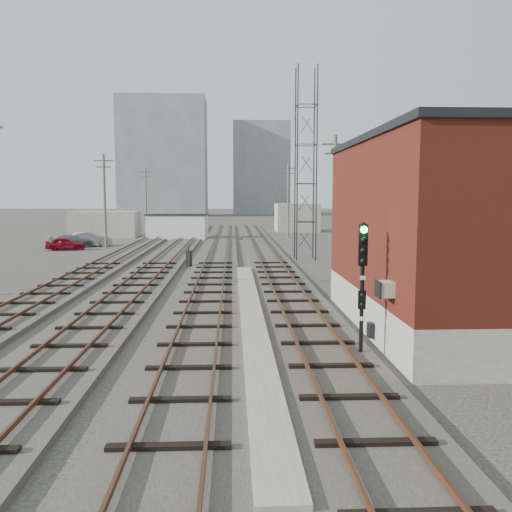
{
  "coord_description": "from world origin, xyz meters",
  "views": [
    {
      "loc": [
        -0.26,
        -7.74,
        4.99
      ],
      "look_at": [
        0.84,
        17.64,
        2.2
      ],
      "focal_mm": 38.0,
      "sensor_mm": 36.0,
      "label": 1
    }
  ],
  "objects": [
    {
      "name": "car_red",
      "position": [
        -15.9,
        43.48,
        0.61
      ],
      "size": [
        3.78,
        2.08,
        1.22
      ],
      "primitive_type": "imported",
      "rotation": [
        0.0,
        0.0,
        1.76
      ],
      "color": "maroon",
      "rests_on": "ground"
    },
    {
      "name": "track_mid_right",
      "position": [
        -1.5,
        39.0,
        0.11
      ],
      "size": [
        3.2,
        90.0,
        0.39
      ],
      "color": "#332D28",
      "rests_on": "ground"
    },
    {
      "name": "car_silver",
      "position": [
        -14.73,
        47.25,
        0.73
      ],
      "size": [
        4.71,
        3.11,
        1.47
      ],
      "primitive_type": "imported",
      "rotation": [
        0.0,
        0.0,
        1.96
      ],
      "color": "#929599",
      "rests_on": "ground"
    },
    {
      "name": "track_left",
      "position": [
        -9.5,
        39.0,
        0.11
      ],
      "size": [
        3.2,
        90.0,
        0.39
      ],
      "color": "#332D28",
      "rests_on": "ground"
    },
    {
      "name": "signal_mast",
      "position": [
        3.7,
        8.46,
        2.5
      ],
      "size": [
        0.4,
        0.42,
        4.21
      ],
      "color": "gray",
      "rests_on": "ground"
    },
    {
      "name": "ground",
      "position": [
        0.0,
        60.0,
        0.0
      ],
      "size": [
        320.0,
        320.0,
        0.0
      ],
      "primitive_type": "plane",
      "color": "#282621",
      "rests_on": "ground"
    },
    {
      "name": "apartment_left",
      "position": [
        -18.0,
        135.0,
        15.0
      ],
      "size": [
        22.0,
        14.0,
        30.0
      ],
      "primitive_type": "cube",
      "color": "gray",
      "rests_on": "ground"
    },
    {
      "name": "platform_curb",
      "position": [
        0.5,
        14.0,
        0.13
      ],
      "size": [
        0.9,
        28.0,
        0.26
      ],
      "primitive_type": "cube",
      "color": "gray",
      "rests_on": "ground"
    },
    {
      "name": "utility_pole_right_b",
      "position": [
        6.5,
        58.0,
        4.8
      ],
      "size": [
        1.8,
        0.24,
        9.0
      ],
      "color": "#595147",
      "rests_on": "ground"
    },
    {
      "name": "shed_right",
      "position": [
        9.0,
        70.0,
        2.0
      ],
      "size": [
        6.0,
        6.0,
        4.0
      ],
      "primitive_type": "cube",
      "color": "gray",
      "rests_on": "ground"
    },
    {
      "name": "track_right",
      "position": [
        2.5,
        39.0,
        0.11
      ],
      "size": [
        3.2,
        90.0,
        0.39
      ],
      "color": "#332D28",
      "rests_on": "ground"
    },
    {
      "name": "track_mid_left",
      "position": [
        -5.5,
        39.0,
        0.11
      ],
      "size": [
        3.2,
        90.0,
        0.39
      ],
      "color": "#332D28",
      "rests_on": "ground"
    },
    {
      "name": "apartment_right",
      "position": [
        8.0,
        150.0,
        13.0
      ],
      "size": [
        16.0,
        12.0,
        26.0
      ],
      "primitive_type": "cube",
      "color": "gray",
      "rests_on": "ground"
    },
    {
      "name": "switch_stand",
      "position": [
        -3.33,
        30.09,
        0.69
      ],
      "size": [
        0.43,
        0.43,
        1.46
      ],
      "rotation": [
        0.0,
        0.0,
        -0.33
      ],
      "color": "black",
      "rests_on": "ground"
    },
    {
      "name": "shed_left",
      "position": [
        -16.0,
        60.0,
        1.6
      ],
      "size": [
        8.0,
        5.0,
        3.2
      ],
      "primitive_type": "cube",
      "color": "gray",
      "rests_on": "ground"
    },
    {
      "name": "utility_pole_left_b",
      "position": [
        -12.5,
        45.0,
        4.8
      ],
      "size": [
        1.8,
        0.24,
        9.0
      ],
      "color": "#595147",
      "rests_on": "ground"
    },
    {
      "name": "car_grey",
      "position": [
        -16.18,
        46.4,
        0.64
      ],
      "size": [
        4.77,
        3.26,
        1.28
      ],
      "primitive_type": "imported",
      "rotation": [
        0.0,
        0.0,
        1.94
      ],
      "color": "gray",
      "rests_on": "ground"
    },
    {
      "name": "site_trailer",
      "position": [
        -6.69,
        55.75,
        1.5
      ],
      "size": [
        7.33,
        3.74,
        2.97
      ],
      "rotation": [
        0.0,
        0.0,
        -0.1
      ],
      "color": "silver",
      "rests_on": "ground"
    },
    {
      "name": "brick_building",
      "position": [
        7.5,
        12.0,
        3.63
      ],
      "size": [
        6.54,
        12.2,
        7.22
      ],
      "color": "gray",
      "rests_on": "ground"
    },
    {
      "name": "utility_pole_left_c",
      "position": [
        -12.5,
        70.0,
        4.8
      ],
      "size": [
        1.8,
        0.24,
        9.0
      ],
      "color": "#595147",
      "rests_on": "ground"
    },
    {
      "name": "lattice_tower",
      "position": [
        5.5,
        35.0,
        7.5
      ],
      "size": [
        1.6,
        1.6,
        15.0
      ],
      "color": "black",
      "rests_on": "ground"
    },
    {
      "name": "utility_pole_right_a",
      "position": [
        6.5,
        28.0,
        4.8
      ],
      "size": [
        1.8,
        0.24,
        9.0
      ],
      "color": "#595147",
      "rests_on": "ground"
    }
  ]
}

